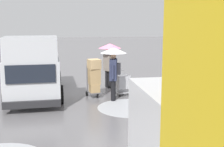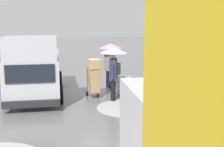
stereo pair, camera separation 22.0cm
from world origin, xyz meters
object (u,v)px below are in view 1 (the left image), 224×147
object	(u,v)px
cargo_van_parked_right	(35,69)
pedestrian_black_side	(109,55)
street_lamp	(215,45)
hand_dolly_boxes	(94,76)
pedestrian_pink_side	(114,61)
shopping_cart_vendor	(121,82)

from	to	relation	value
cargo_van_parked_right	pedestrian_black_side	distance (m)	3.51
pedestrian_black_side	street_lamp	size ratio (longest dim) A/B	0.56
street_lamp	hand_dolly_boxes	bearing A→B (deg)	-39.41
pedestrian_pink_side	street_lamp	distance (m)	3.91
shopping_cart_vendor	street_lamp	distance (m)	4.44
pedestrian_pink_side	street_lamp	world-z (taller)	street_lamp
hand_dolly_boxes	pedestrian_pink_side	bearing A→B (deg)	142.80
pedestrian_pink_side	pedestrian_black_side	size ratio (longest dim) A/B	1.00
cargo_van_parked_right	shopping_cart_vendor	world-z (taller)	cargo_van_parked_right
shopping_cart_vendor	pedestrian_black_side	world-z (taller)	pedestrian_black_side
pedestrian_pink_side	street_lamp	bearing A→B (deg)	140.07
shopping_cart_vendor	hand_dolly_boxes	bearing A→B (deg)	11.17
hand_dolly_boxes	pedestrian_pink_side	xyz separation A→B (m)	(-0.72, 0.54, 0.66)
pedestrian_black_side	street_lamp	xyz separation A→B (m)	(-2.75, 4.62, 0.79)
street_lamp	pedestrian_pink_side	bearing A→B (deg)	-39.93
cargo_van_parked_right	hand_dolly_boxes	size ratio (longest dim) A/B	3.38
shopping_cart_vendor	pedestrian_pink_side	distance (m)	1.36
pedestrian_black_side	hand_dolly_boxes	bearing A→B (deg)	60.83
pedestrian_pink_side	shopping_cart_vendor	bearing A→B (deg)	-121.48
shopping_cart_vendor	hand_dolly_boxes	world-z (taller)	hand_dolly_boxes
hand_dolly_boxes	pedestrian_black_side	xyz separation A→B (m)	(-0.90, -1.62, 0.68)
hand_dolly_boxes	pedestrian_black_side	size ratio (longest dim) A/B	0.74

